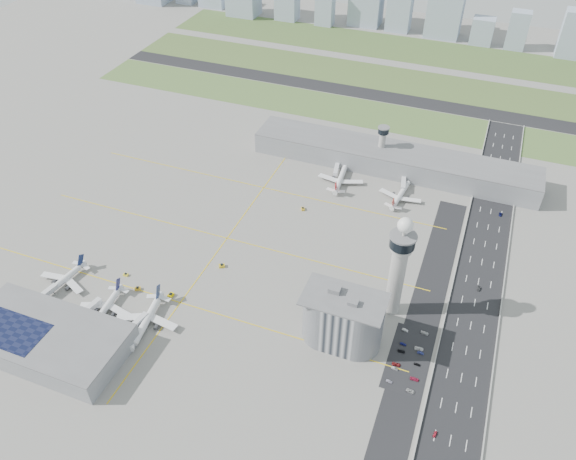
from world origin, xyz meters
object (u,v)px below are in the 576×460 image
(car_hw_2, at_px, (500,214))
(car_lot_8, at_px, (417,364))
(car_hw_0, at_px, (435,434))
(car_lot_1, at_px, (395,368))
(airplane_far_a, at_px, (341,175))
(car_lot_0, at_px, (389,381))
(tug_5, at_px, (395,202))
(airplane_near_b, at_px, (104,306))
(car_lot_7, at_px, (414,379))
(car_hw_4, at_px, (489,164))
(admin_building, at_px, (343,319))
(airplane_far_b, at_px, (401,192))
(secondary_tower, at_px, (382,143))
(car_lot_3, at_px, (401,351))
(control_tower, at_px, (399,263))
(tug_4, at_px, (303,209))
(car_hw_1, at_px, (479,289))
(airplane_near_c, at_px, (145,318))
(car_lot_5, at_px, (405,330))
(tug_1, at_px, (138,288))
(tug_2, at_px, (171,295))
(car_lot_6, at_px, (410,391))
(car_lot_4, at_px, (403,344))
(tug_3, at_px, (222,266))
(jet_bridge_near_0, at_px, (37,303))
(car_lot_10, at_px, (419,349))
(jet_bridge_far_1, at_px, (403,180))
(car_lot_2, at_px, (396,364))
(jet_bridge_far_0, at_px, (337,166))
(car_lot_9, at_px, (421,353))
(jet_bridge_near_2, at_px, (129,333))
(airplane_near_a, at_px, (60,279))
(tug_0, at_px, (126,274))
(jet_bridge_near_1, at_px, (82,317))

(car_hw_2, bearing_deg, car_lot_8, -100.19)
(car_hw_0, bearing_deg, car_lot_1, 139.87)
(airplane_far_a, height_order, car_lot_0, airplane_far_a)
(tug_5, xyz_separation_m, car_hw_2, (69.57, 12.54, -0.30))
(airplane_near_b, bearing_deg, car_lot_7, 90.84)
(car_lot_1, relative_size, car_lot_8, 1.05)
(car_hw_4, bearing_deg, car_lot_8, -91.11)
(admin_building, height_order, airplane_far_b, admin_building)
(secondary_tower, distance_m, car_lot_3, 178.31)
(control_tower, relative_size, airplane_near_b, 1.76)
(tug_4, bearing_deg, car_hw_1, -43.14)
(airplane_near_c, relative_size, car_lot_0, 12.89)
(airplane_far_a, xyz_separation_m, car_hw_0, (98.75, -176.99, -4.93))
(secondary_tower, xyz_separation_m, car_hw_2, (91.29, -31.84, -18.23))
(car_lot_3, distance_m, car_lot_5, 14.73)
(admin_building, distance_m, car_hw_1, 91.15)
(tug_1, height_order, car_hw_4, tug_1)
(airplane_near_c, xyz_separation_m, car_hw_4, (156.00, 229.63, -5.16))
(tug_2, height_order, car_lot_0, tug_2)
(tug_2, distance_m, car_hw_4, 257.91)
(car_lot_6, bearing_deg, car_hw_1, -7.02)
(airplane_far_a, height_order, car_lot_4, airplane_far_a)
(tug_5, bearing_deg, car_lot_1, -93.00)
(tug_3, distance_m, car_lot_7, 130.47)
(control_tower, relative_size, tug_3, 18.30)
(jet_bridge_near_0, bearing_deg, car_lot_1, -71.26)
(tug_3, xyz_separation_m, car_lot_10, (123.11, -19.06, -0.38))
(tug_4, distance_m, car_hw_4, 152.29)
(airplane_near_b, xyz_separation_m, jet_bridge_far_1, (126.72, 183.54, -2.27))
(tug_2, height_order, car_lot_5, tug_2)
(car_lot_2, relative_size, car_hw_1, 1.12)
(car_lot_3, bearing_deg, car_lot_8, -124.32)
(car_lot_5, bearing_deg, tug_2, 106.52)
(airplane_near_c, distance_m, car_lot_1, 133.10)
(secondary_tower, distance_m, admin_building, 173.43)
(tug_1, relative_size, car_hw_1, 0.84)
(tug_1, bearing_deg, tug_2, -110.90)
(jet_bridge_near_0, distance_m, jet_bridge_far_0, 224.66)
(airplane_far_b, height_order, car_lot_3, airplane_far_b)
(car_lot_9, bearing_deg, car_hw_4, -1.16)
(car_lot_5, bearing_deg, car_lot_0, -174.28)
(airplane_far_a, relative_size, jet_bridge_near_2, 2.81)
(tug_3, height_order, car_hw_2, tug_3)
(airplane_far_a, relative_size, tug_3, 11.15)
(jet_bridge_near_0, xyz_separation_m, car_lot_10, (204.90, 46.85, -2.21))
(car_hw_1, bearing_deg, car_lot_9, -111.60)
(car_lot_6, xyz_separation_m, car_hw_1, (22.70, 82.65, 0.07))
(airplane_near_a, bearing_deg, airplane_far_a, 151.32)
(tug_0, bearing_deg, jet_bridge_near_1, -7.01)
(tug_3, distance_m, car_lot_4, 116.38)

